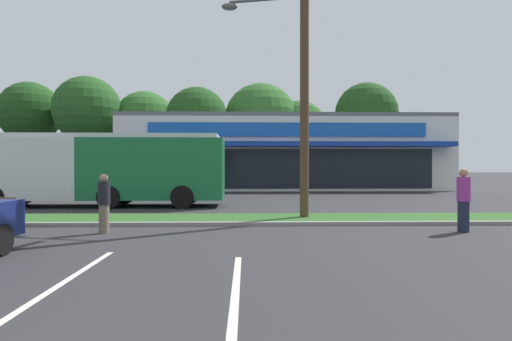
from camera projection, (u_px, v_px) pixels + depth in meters
name	position (u px, v px, depth m)	size (l,w,h in m)	color
grass_median	(190.00, 219.00, 13.91)	(56.00, 2.20, 0.12)	#2D5B23
curb_lip	(185.00, 224.00, 12.69)	(56.00, 0.24, 0.12)	gray
parking_stripe_1	(60.00, 285.00, 6.39)	(0.12, 4.80, 0.01)	silver
parking_stripe_2	(235.00, 294.00, 5.93)	(0.12, 4.80, 0.01)	silver
storefront_building	(281.00, 154.00, 35.51)	(25.05, 12.39, 5.75)	silver
tree_far_left	(30.00, 113.00, 44.78)	(6.52, 6.52, 10.86)	#473323
tree_left	(87.00, 110.00, 43.10)	(6.91, 6.91, 11.11)	#473323
tree_mid_left	(145.00, 122.00, 45.64)	(6.71, 6.71, 10.02)	#473323
tree_mid	(197.00, 118.00, 43.38)	(6.42, 6.42, 10.06)	#473323
tree_mid_right	(261.00, 120.00, 46.16)	(8.15, 8.15, 10.98)	#473323
tree_right	(299.00, 128.00, 46.83)	(6.22, 6.22, 9.20)	#473323
tree_far_right	(366.00, 114.00, 43.62)	(6.54, 6.54, 10.56)	#473323
utility_pole	(300.00, 55.00, 13.99)	(3.15, 2.37, 10.44)	#4C3826
city_bus	(98.00, 167.00, 18.89)	(11.41, 2.72, 3.25)	#196638
pedestrian_near_bench	(104.00, 203.00, 11.28)	(0.33, 0.33, 1.61)	#726651
pedestrian_by_pole	(464.00, 200.00, 11.51)	(0.36, 0.36, 1.76)	#1E2338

